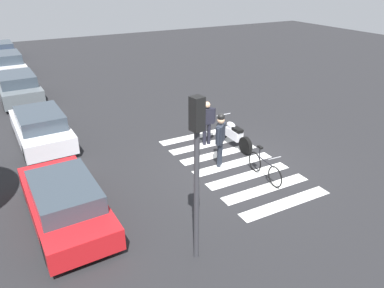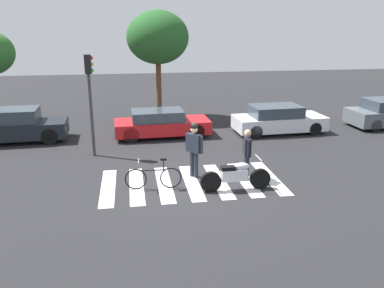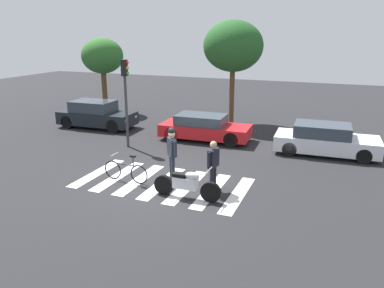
% 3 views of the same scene
% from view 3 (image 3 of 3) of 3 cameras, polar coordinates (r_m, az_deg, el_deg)
% --- Properties ---
extents(ground_plane, '(60.00, 60.00, 0.00)m').
position_cam_3_polar(ground_plane, '(13.30, -4.44, -5.87)').
color(ground_plane, '#232326').
extents(police_motorcycle, '(2.24, 0.62, 1.04)m').
position_cam_3_polar(police_motorcycle, '(11.94, -0.81, -6.11)').
color(police_motorcycle, black).
rests_on(police_motorcycle, ground_plane).
extents(leaning_bicycle, '(1.78, 0.46, 1.00)m').
position_cam_3_polar(leaning_bicycle, '(13.47, -9.93, -4.05)').
color(leaning_bicycle, black).
rests_on(leaning_bicycle, ground_plane).
extents(officer_on_foot, '(0.51, 0.54, 1.90)m').
position_cam_3_polar(officer_on_foot, '(13.24, -3.05, -0.77)').
color(officer_on_foot, '#1E232D').
rests_on(officer_on_foot, ground_plane).
extents(officer_by_motorcycle, '(0.27, 0.68, 1.72)m').
position_cam_3_polar(officer_by_motorcycle, '(12.28, 3.22, -2.86)').
color(officer_by_motorcycle, black).
rests_on(officer_by_motorcycle, ground_plane).
extents(crosswalk_stripes, '(5.85, 3.06, 0.01)m').
position_cam_3_polar(crosswalk_stripes, '(13.29, -4.44, -5.86)').
color(crosswalk_stripes, silver).
rests_on(crosswalk_stripes, ground_plane).
extents(car_black_suv, '(4.23, 1.87, 1.46)m').
position_cam_3_polar(car_black_suv, '(21.36, -14.24, 4.28)').
color(car_black_suv, black).
rests_on(car_black_suv, ground_plane).
extents(car_red_convertible, '(4.37, 1.88, 1.24)m').
position_cam_3_polar(car_red_convertible, '(18.29, 1.85, 2.47)').
color(car_red_convertible, black).
rests_on(car_red_convertible, ground_plane).
extents(car_white_van, '(4.32, 1.93, 1.31)m').
position_cam_3_polar(car_white_van, '(17.11, 19.44, 0.58)').
color(car_white_van, black).
rests_on(car_white_van, ground_plane).
extents(traffic_light_pole, '(0.35, 0.28, 3.91)m').
position_cam_3_polar(traffic_light_pole, '(17.01, -9.96, 8.16)').
color(traffic_light_pole, '#38383D').
rests_on(traffic_light_pole, ground_plane).
extents(street_tree_near, '(2.62, 2.62, 4.71)m').
position_cam_3_polar(street_tree_near, '(25.12, -13.36, 12.73)').
color(street_tree_near, brown).
rests_on(street_tree_near, ground_plane).
extents(street_tree_mid, '(3.28, 3.28, 5.70)m').
position_cam_3_polar(street_tree_mid, '(21.42, 6.23, 14.41)').
color(street_tree_mid, brown).
rests_on(street_tree_mid, ground_plane).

